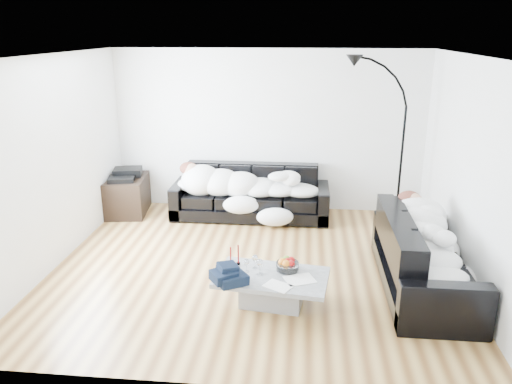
# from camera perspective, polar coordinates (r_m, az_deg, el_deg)

# --- Properties ---
(ground) EXTENTS (5.00, 5.00, 0.00)m
(ground) POSITION_cam_1_polar(r_m,az_deg,el_deg) (6.43, -0.27, -8.49)
(ground) COLOR brown
(ground) RESTS_ON ground
(wall_back) EXTENTS (5.00, 0.02, 2.60)m
(wall_back) POSITION_cam_1_polar(r_m,az_deg,el_deg) (8.14, 1.39, 6.95)
(wall_back) COLOR silver
(wall_back) RESTS_ON ground
(wall_left) EXTENTS (0.02, 4.50, 2.60)m
(wall_left) POSITION_cam_1_polar(r_m,az_deg,el_deg) (6.69, -22.14, 3.13)
(wall_left) COLOR silver
(wall_left) RESTS_ON ground
(wall_right) EXTENTS (0.02, 4.50, 2.60)m
(wall_right) POSITION_cam_1_polar(r_m,az_deg,el_deg) (6.22, 23.28, 1.92)
(wall_right) COLOR silver
(wall_right) RESTS_ON ground
(ceiling) EXTENTS (5.00, 5.00, 0.00)m
(ceiling) POSITION_cam_1_polar(r_m,az_deg,el_deg) (5.75, -0.31, 15.35)
(ceiling) COLOR white
(ceiling) RESTS_ON ground
(sofa_back) EXTENTS (2.47, 0.85, 0.81)m
(sofa_back) POSITION_cam_1_polar(r_m,az_deg,el_deg) (7.92, -0.64, -0.07)
(sofa_back) COLOR black
(sofa_back) RESTS_ON ground
(sofa_right) EXTENTS (0.90, 2.11, 0.85)m
(sofa_right) POSITION_cam_1_polar(r_m,az_deg,el_deg) (6.06, 18.72, -6.75)
(sofa_right) COLOR black
(sofa_right) RESTS_ON ground
(sleeper_back) EXTENTS (2.09, 0.72, 0.42)m
(sleeper_back) POSITION_cam_1_polar(r_m,az_deg,el_deg) (7.81, -0.69, 1.39)
(sleeper_back) COLOR white
(sleeper_back) RESTS_ON sofa_back
(sleeper_right) EXTENTS (0.76, 1.81, 0.44)m
(sleeper_right) POSITION_cam_1_polar(r_m,az_deg,el_deg) (5.98, 18.92, -4.88)
(sleeper_right) COLOR white
(sleeper_right) RESTS_ON sofa_right
(teal_cushion) EXTENTS (0.42, 0.38, 0.20)m
(teal_cushion) POSITION_cam_1_polar(r_m,az_deg,el_deg) (6.53, 17.27, -2.01)
(teal_cushion) COLOR #0C5741
(teal_cushion) RESTS_ON sofa_right
(coffee_table) EXTENTS (1.27, 0.85, 0.35)m
(coffee_table) POSITION_cam_1_polar(r_m,az_deg,el_deg) (5.54, 1.82, -11.10)
(coffee_table) COLOR #939699
(coffee_table) RESTS_ON ground
(fruit_bowl) EXTENTS (0.30, 0.30, 0.15)m
(fruit_bowl) POSITION_cam_1_polar(r_m,az_deg,el_deg) (5.54, 3.63, -8.20)
(fruit_bowl) COLOR white
(fruit_bowl) RESTS_ON coffee_table
(wine_glass_a) EXTENTS (0.08, 0.08, 0.16)m
(wine_glass_a) POSITION_cam_1_polar(r_m,az_deg,el_deg) (5.57, -0.12, -7.97)
(wine_glass_a) COLOR white
(wine_glass_a) RESTS_ON coffee_table
(wine_glass_b) EXTENTS (0.07, 0.07, 0.15)m
(wine_glass_b) POSITION_cam_1_polar(r_m,az_deg,el_deg) (5.50, -1.08, -8.40)
(wine_glass_b) COLOR white
(wine_glass_b) RESTS_ON coffee_table
(wine_glass_c) EXTENTS (0.09, 0.09, 0.18)m
(wine_glass_c) POSITION_cam_1_polar(r_m,az_deg,el_deg) (5.43, 0.45, -8.57)
(wine_glass_c) COLOR white
(wine_glass_c) RESTS_ON coffee_table
(candle_left) EXTENTS (0.05, 0.05, 0.21)m
(candle_left) POSITION_cam_1_polar(r_m,az_deg,el_deg) (5.64, -2.91, -7.35)
(candle_left) COLOR maroon
(candle_left) RESTS_ON coffee_table
(candle_right) EXTENTS (0.05, 0.05, 0.23)m
(candle_right) POSITION_cam_1_polar(r_m,az_deg,el_deg) (5.64, -2.04, -7.20)
(candle_right) COLOR maroon
(candle_right) RESTS_ON coffee_table
(newspaper_a) EXTENTS (0.38, 0.34, 0.01)m
(newspaper_a) POSITION_cam_1_polar(r_m,az_deg,el_deg) (5.38, 5.02, -9.91)
(newspaper_a) COLOR silver
(newspaper_a) RESTS_ON coffee_table
(newspaper_b) EXTENTS (0.34, 0.31, 0.01)m
(newspaper_b) POSITION_cam_1_polar(r_m,az_deg,el_deg) (5.25, 2.52, -10.65)
(newspaper_b) COLOR silver
(newspaper_b) RESTS_ON coffee_table
(navy_jacket) EXTENTS (0.41, 0.39, 0.16)m
(navy_jacket) POSITION_cam_1_polar(r_m,az_deg,el_deg) (5.21, -3.22, -8.97)
(navy_jacket) COLOR black
(navy_jacket) RESTS_ON coffee_table
(shoes) EXTENTS (0.57, 0.51, 0.11)m
(shoes) POSITION_cam_1_polar(r_m,az_deg,el_deg) (6.01, 17.52, -10.87)
(shoes) COLOR #472311
(shoes) RESTS_ON ground
(av_cabinet) EXTENTS (0.70, 0.94, 0.60)m
(av_cabinet) POSITION_cam_1_polar(r_m,az_deg,el_deg) (8.40, -14.48, -0.36)
(av_cabinet) COLOR black
(av_cabinet) RESTS_ON ground
(stereo) EXTENTS (0.50, 0.43, 0.13)m
(stereo) POSITION_cam_1_polar(r_m,az_deg,el_deg) (8.29, -14.67, 2.03)
(stereo) COLOR black
(stereo) RESTS_ON av_cabinet
(floor_lamp) EXTENTS (0.87, 0.52, 2.23)m
(floor_lamp) POSITION_cam_1_polar(r_m,az_deg,el_deg) (7.64, 16.31, 4.07)
(floor_lamp) COLOR black
(floor_lamp) RESTS_ON ground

